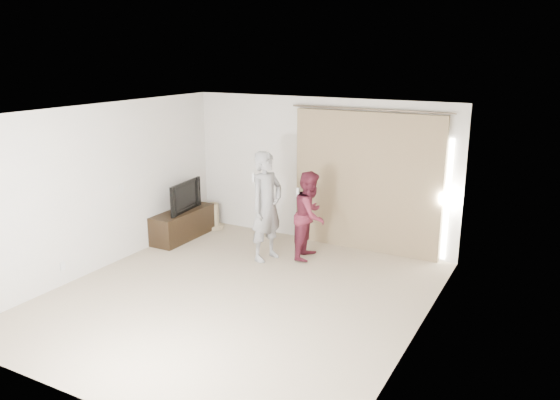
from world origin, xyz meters
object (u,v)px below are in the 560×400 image
(person_woman, at_px, (310,215))
(tv, at_px, (181,196))
(person_man, at_px, (267,206))
(tv_console, at_px, (183,224))

(person_woman, bearing_deg, tv, -174.69)
(person_man, bearing_deg, tv, 174.71)
(tv_console, height_order, person_man, person_man)
(tv_console, height_order, tv, tv)
(tv_console, distance_m, tv, 0.54)
(tv_console, bearing_deg, tv, 0.00)
(tv, xyz_separation_m, person_man, (1.90, -0.18, 0.10))
(tv, bearing_deg, tv_console, -0.00)
(person_man, height_order, person_woman, person_man)
(tv_console, xyz_separation_m, tv, (0.00, 0.00, 0.54))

